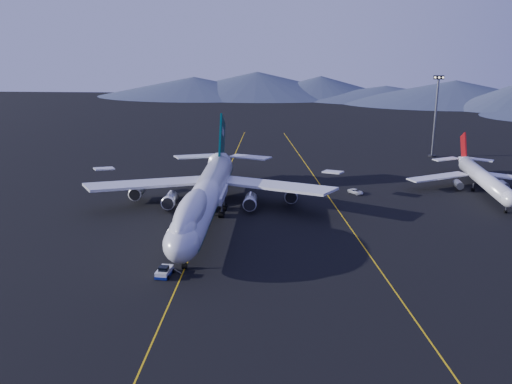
# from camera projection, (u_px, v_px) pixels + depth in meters

# --- Properties ---
(ground) EXTENTS (500.00, 500.00, 0.00)m
(ground) POSITION_uv_depth(u_px,v_px,m) (206.00, 220.00, 127.47)
(ground) COLOR black
(ground) RESTS_ON ground
(taxiway_line_main) EXTENTS (0.25, 220.00, 0.01)m
(taxiway_line_main) POSITION_uv_depth(u_px,v_px,m) (206.00, 220.00, 127.47)
(taxiway_line_main) COLOR #E4B20D
(taxiway_line_main) RESTS_ON ground
(taxiway_line_side) EXTENTS (28.08, 198.09, 0.01)m
(taxiway_line_side) POSITION_uv_depth(u_px,v_px,m) (337.00, 209.00, 135.33)
(taxiway_line_side) COLOR #E4B20D
(taxiway_line_side) RESTS_ON ground
(boeing_747) EXTENTS (59.62, 72.43, 19.37)m
(boeing_747) POSITION_uv_depth(u_px,v_px,m) (205.00, 195.00, 125.87)
(boeing_747) COLOR silver
(boeing_747) RESTS_ON ground
(pushback_tug) EXTENTS (2.91, 4.62, 1.92)m
(pushback_tug) POSITION_uv_depth(u_px,v_px,m) (164.00, 272.00, 99.21)
(pushback_tug) COLOR silver
(pushback_tug) RESTS_ON ground
(second_jet) EXTENTS (38.87, 43.91, 12.50)m
(second_jet) POSITION_uv_depth(u_px,v_px,m) (483.00, 178.00, 148.23)
(second_jet) COLOR silver
(second_jet) RESTS_ON ground
(service_van) EXTENTS (4.38, 4.57, 1.21)m
(service_van) POSITION_uv_depth(u_px,v_px,m) (356.00, 191.00, 147.53)
(service_van) COLOR silver
(service_van) RESTS_ON ground
(floodlight_mast) EXTENTS (3.28, 2.46, 26.57)m
(floodlight_mast) POSITION_uv_depth(u_px,v_px,m) (435.00, 116.00, 186.15)
(floodlight_mast) COLOR black
(floodlight_mast) RESTS_ON ground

